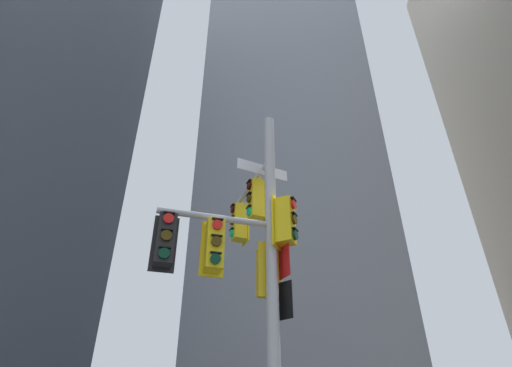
# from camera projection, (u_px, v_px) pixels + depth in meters

# --- Properties ---
(building_mid_block) EXTENTS (12.78, 12.78, 45.80)m
(building_mid_block) POSITION_uv_depth(u_px,v_px,m) (290.00, 146.00, 35.21)
(building_mid_block) COLOR #9399A3
(building_mid_block) RESTS_ON ground
(signal_pole_assembly) EXTENTS (2.81, 3.32, 8.15)m
(signal_pole_assembly) POSITION_uv_depth(u_px,v_px,m) (251.00, 250.00, 8.36)
(signal_pole_assembly) COLOR #B2B2B5
(signal_pole_assembly) RESTS_ON ground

